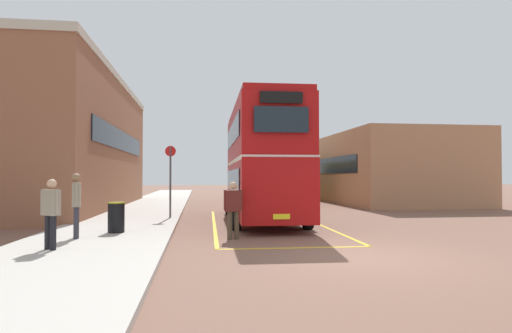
% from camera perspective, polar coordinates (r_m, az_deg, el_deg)
% --- Properties ---
extents(ground_plane, '(135.60, 135.60, 0.00)m').
position_cam_1_polar(ground_plane, '(24.22, 1.20, -5.71)').
color(ground_plane, brown).
extents(sidewalk_left, '(4.00, 57.60, 0.14)m').
position_cam_1_polar(sidewalk_left, '(26.47, -13.73, -5.15)').
color(sidewalk_left, '#B2ADA3').
rests_on(sidewalk_left, ground).
extents(brick_building_left, '(6.62, 18.85, 7.44)m').
position_cam_1_polar(brick_building_left, '(26.67, -24.29, 2.82)').
color(brick_building_left, brown).
rests_on(brick_building_left, ground).
extents(depot_building_right, '(7.83, 15.69, 4.75)m').
position_cam_1_polar(depot_building_right, '(32.74, 15.93, -0.36)').
color(depot_building_right, '#AD7A56').
rests_on(depot_building_right, ground).
extents(double_decker_bus, '(2.95, 9.88, 4.75)m').
position_cam_1_polar(double_decker_bus, '(17.98, 0.76, 0.77)').
color(double_decker_bus, black).
rests_on(double_decker_bus, ground).
extents(single_deck_bus, '(2.77, 9.06, 3.02)m').
position_cam_1_polar(single_deck_bus, '(32.49, 3.56, -1.70)').
color(single_deck_bus, black).
rests_on(single_deck_bus, ground).
extents(pedestrian_boarding, '(0.56, 0.31, 1.69)m').
position_cam_1_polar(pedestrian_boarding, '(12.71, -3.05, -5.27)').
color(pedestrian_boarding, '#473828').
rests_on(pedestrian_boarding, ground).
extents(pedestrian_waiting_near, '(0.33, 0.59, 1.80)m').
position_cam_1_polar(pedestrian_waiting_near, '(12.95, -22.72, -4.14)').
color(pedestrian_waiting_near, '#2D2D38').
rests_on(pedestrian_waiting_near, sidewalk_left).
extents(pedestrian_waiting_far, '(0.50, 0.47, 1.65)m').
position_cam_1_polar(pedestrian_waiting_far, '(11.19, -25.57, -5.11)').
color(pedestrian_waiting_far, black).
rests_on(pedestrian_waiting_far, sidewalk_left).
extents(litter_bin, '(0.53, 0.53, 0.93)m').
position_cam_1_polar(litter_bin, '(13.90, -18.05, -6.41)').
color(litter_bin, black).
rests_on(litter_bin, sidewalk_left).
extents(bus_stop_sign, '(0.44, 0.08, 2.98)m').
position_cam_1_polar(bus_stop_sign, '(18.13, -11.29, -1.10)').
color(bus_stop_sign, '#4C4C51').
rests_on(bus_stop_sign, sidewalk_left).
extents(bay_marking_yellow, '(4.42, 11.92, 0.01)m').
position_cam_1_polar(bay_marking_yellow, '(16.24, 1.66, -7.86)').
color(bay_marking_yellow, gold).
rests_on(bay_marking_yellow, ground).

